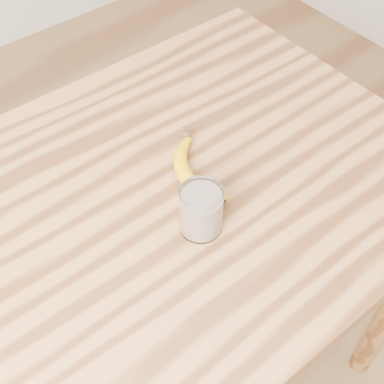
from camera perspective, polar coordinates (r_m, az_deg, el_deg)
table at (r=1.10m, az=-4.99°, el=-5.85°), size 1.20×0.80×0.90m
smoothie_glass at (r=0.93m, az=0.97°, el=-2.02°), size 0.08×0.08×0.10m
banana at (r=1.02m, az=-0.87°, el=1.89°), size 0.16×0.27×0.03m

